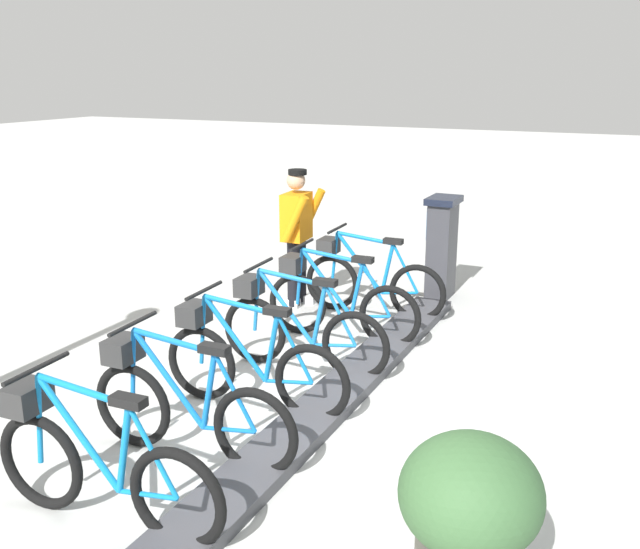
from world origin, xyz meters
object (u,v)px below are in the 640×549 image
at_px(bike_docked_4, 182,405).
at_px(bike_docked_5, 95,464).
at_px(bike_docked_2, 296,327).
at_px(worker_near_rack, 297,232).
at_px(bike_docked_3, 247,361).
at_px(bike_docked_1, 336,301).
at_px(payment_kiosk, 442,246).
at_px(bike_docked_0, 368,279).
at_px(planter_bush, 469,512).

xyz_separation_m(bike_docked_4, bike_docked_5, (0.00, 0.91, 0.00)).
xyz_separation_m(bike_docked_2, bike_docked_5, (0.00, 2.72, 0.00)).
bearing_deg(bike_docked_5, worker_near_rack, -78.65).
relative_size(bike_docked_2, bike_docked_3, 1.00).
bearing_deg(bike_docked_1, bike_docked_3, 90.00).
bearing_deg(bike_docked_2, payment_kiosk, -101.37).
xyz_separation_m(bike_docked_0, bike_docked_3, (0.00, 2.72, 0.00)).
distance_m(payment_kiosk, bike_docked_4, 4.70).
xyz_separation_m(bike_docked_1, planter_bush, (-2.26, 3.31, 0.11)).
relative_size(bike_docked_4, worker_near_rack, 1.04).
bearing_deg(bike_docked_3, bike_docked_1, -90.00).
bearing_deg(bike_docked_4, bike_docked_0, -90.00).
bearing_deg(planter_bush, bike_docked_5, 8.19).
relative_size(payment_kiosk, planter_bush, 1.32).
bearing_deg(bike_docked_4, payment_kiosk, -96.99).
xyz_separation_m(payment_kiosk, bike_docked_1, (0.57, 1.94, -0.24)).
relative_size(payment_kiosk, bike_docked_2, 0.74).
distance_m(bike_docked_0, planter_bush, 4.78).
height_order(payment_kiosk, bike_docked_3, payment_kiosk).
relative_size(bike_docked_2, planter_bush, 1.77).
bearing_deg(bike_docked_0, planter_bush, 118.23).
relative_size(payment_kiosk, bike_docked_5, 0.74).
xyz_separation_m(bike_docked_1, bike_docked_2, (0.00, 0.91, 0.00)).
bearing_deg(bike_docked_5, bike_docked_4, -90.00).
distance_m(payment_kiosk, bike_docked_2, 2.91).
relative_size(bike_docked_0, bike_docked_4, 1.00).
xyz_separation_m(bike_docked_5, worker_near_rack, (0.90, -4.50, 0.48)).
height_order(bike_docked_0, bike_docked_4, same).
bearing_deg(bike_docked_2, worker_near_rack, -63.06).
xyz_separation_m(payment_kiosk, worker_near_rack, (1.48, 1.07, 0.24)).
bearing_deg(payment_kiosk, bike_docked_0, 60.93).
xyz_separation_m(bike_docked_2, bike_docked_4, (0.00, 1.82, 0.00)).
bearing_deg(bike_docked_4, bike_docked_2, -90.00).
bearing_deg(bike_docked_4, bike_docked_5, 90.00).
bearing_deg(bike_docked_1, bike_docked_2, 90.00).
distance_m(bike_docked_0, bike_docked_2, 1.82).
height_order(bike_docked_3, bike_docked_5, same).
relative_size(bike_docked_2, bike_docked_4, 1.00).
bearing_deg(payment_kiosk, bike_docked_5, 84.14).
relative_size(bike_docked_1, bike_docked_5, 1.00).
xyz_separation_m(bike_docked_0, bike_docked_4, (0.00, 3.63, 0.00)).
bearing_deg(bike_docked_1, worker_near_rack, -43.94).
height_order(bike_docked_4, planter_bush, bike_docked_4).
bearing_deg(payment_kiosk, bike_docked_2, 78.63).
bearing_deg(bike_docked_3, bike_docked_2, -90.00).
relative_size(bike_docked_1, planter_bush, 1.77).
xyz_separation_m(bike_docked_0, bike_docked_5, (0.00, 4.54, 0.00)).
distance_m(bike_docked_3, bike_docked_5, 1.82).
bearing_deg(bike_docked_4, worker_near_rack, -75.89).
relative_size(payment_kiosk, bike_docked_0, 0.74).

